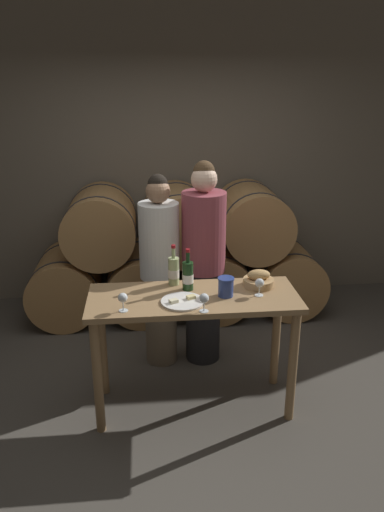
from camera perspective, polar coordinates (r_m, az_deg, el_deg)
ground_plane at (r=3.88m, az=0.17°, el=-16.57°), size 10.00×10.00×0.00m
stone_wall_back at (r=5.25m, az=-2.18°, el=12.30°), size 10.00×0.12×3.20m
barrel_stack at (r=4.98m, az=-1.64°, el=-0.03°), size 2.91×0.82×1.30m
tasting_table at (r=3.49m, az=0.18°, el=-6.86°), size 1.45×0.56×0.89m
person_left at (r=4.04m, az=-3.70°, el=-1.70°), size 0.32×0.32×1.61m
person_right at (r=4.04m, az=1.31°, el=-0.92°), size 0.35×0.35×1.70m
wine_bottle_red at (r=3.48m, az=-0.48°, el=-2.27°), size 0.08×0.08×0.30m
wine_bottle_white at (r=3.57m, az=-2.11°, el=-1.71°), size 0.08×0.08×0.30m
blue_crock at (r=3.40m, az=3.89°, el=-3.45°), size 0.11×0.11×0.13m
bread_basket at (r=3.59m, az=7.61°, el=-2.75°), size 0.22×0.22×0.13m
cheese_plate at (r=3.33m, az=-1.10°, el=-5.20°), size 0.29×0.29×0.04m
wine_glass_far_left at (r=3.21m, az=-7.92°, el=-4.83°), size 0.06×0.06×0.12m
wine_glass_left at (r=3.17m, az=1.39°, el=-4.93°), size 0.06×0.06×0.12m
wine_glass_center at (r=3.43m, az=7.72°, el=-3.16°), size 0.06×0.06×0.12m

